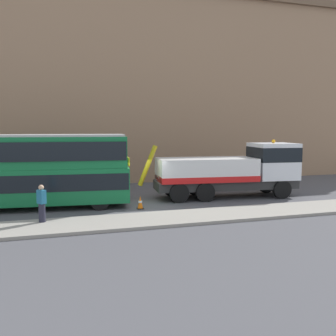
# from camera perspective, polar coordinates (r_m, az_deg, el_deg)

# --- Properties ---
(ground_plane) EXTENTS (120.00, 120.00, 0.00)m
(ground_plane) POSITION_cam_1_polar(r_m,az_deg,el_deg) (22.43, -3.57, -5.34)
(ground_plane) COLOR #4C4C51
(near_kerb) EXTENTS (60.00, 2.80, 0.15)m
(near_kerb) POSITION_cam_1_polar(r_m,az_deg,el_deg) (18.46, -0.49, -7.59)
(near_kerb) COLOR gray
(near_kerb) RESTS_ON ground_plane
(building_facade) EXTENTS (60.00, 1.50, 16.00)m
(building_facade) POSITION_cam_1_polar(r_m,az_deg,el_deg) (30.98, -7.66, 12.76)
(building_facade) COLOR #9E7A5B
(building_facade) RESTS_ON ground_plane
(recovery_tow_truck) EXTENTS (10.23, 3.51, 3.67)m
(recovery_tow_truck) POSITION_cam_1_polar(r_m,az_deg,el_deg) (24.61, 9.69, -0.25)
(recovery_tow_truck) COLOR #2D2D2D
(recovery_tow_truck) RESTS_ON ground_plane
(double_decker_bus) EXTENTS (11.19, 3.62, 4.06)m
(double_decker_bus) POSITION_cam_1_polar(r_m,az_deg,el_deg) (22.02, -20.44, -0.05)
(double_decker_bus) COLOR #146B38
(double_decker_bus) RESTS_ON ground_plane
(pedestrian_onlooker) EXTENTS (0.44, 0.48, 1.71)m
(pedestrian_onlooker) POSITION_cam_1_polar(r_m,az_deg,el_deg) (18.30, -18.33, -5.10)
(pedestrian_onlooker) COLOR #232333
(pedestrian_onlooker) RESTS_ON near_kerb
(traffic_cone_near_bus) EXTENTS (0.36, 0.36, 0.72)m
(traffic_cone_near_bus) POSITION_cam_1_polar(r_m,az_deg,el_deg) (21.00, -4.17, -5.18)
(traffic_cone_near_bus) COLOR orange
(traffic_cone_near_bus) RESTS_ON ground_plane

